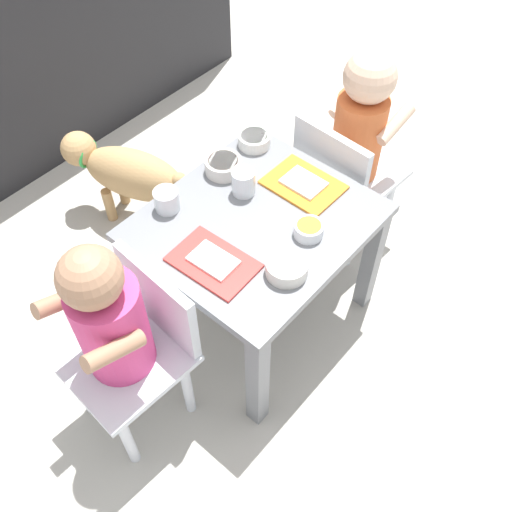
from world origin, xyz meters
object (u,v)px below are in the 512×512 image
object	(u,v)px
seated_child_right	(357,134)
water_cup_left	(243,183)
food_tray_left	(213,262)
cereal_bowl_left_side	(223,165)
water_cup_right	(167,201)
food_tray_right	(303,184)
seated_child_left	(116,324)
dining_table	(256,239)
veggie_bowl_far	(254,140)
dog	(126,172)
veggie_bowl_near	(287,267)
cereal_bowl_right_side	(309,229)

from	to	relation	value
seated_child_right	water_cup_left	bearing A→B (deg)	165.91
food_tray_left	cereal_bowl_left_side	xyz separation A→B (m)	(0.26, 0.21, 0.02)
water_cup_right	food_tray_right	bearing A→B (deg)	-36.25
seated_child_left	cereal_bowl_left_side	size ratio (longest dim) A/B	6.70
dining_table	veggie_bowl_far	world-z (taller)	veggie_bowl_far
dining_table	dog	xyz separation A→B (m)	(0.04, 0.61, -0.15)
seated_child_left	veggie_bowl_near	distance (m)	0.42
water_cup_left	veggie_bowl_far	xyz separation A→B (m)	(0.17, 0.11, -0.01)
food_tray_left	veggie_bowl_far	size ratio (longest dim) A/B	2.27
cereal_bowl_right_side	veggie_bowl_near	bearing A→B (deg)	-165.04
water_cup_right	veggie_bowl_near	xyz separation A→B (m)	(0.04, -0.38, -0.00)
dog	veggie_bowl_far	bearing A→B (deg)	-65.88
cereal_bowl_right_side	veggie_bowl_far	distance (m)	0.38
seated_child_left	dog	distance (m)	0.79
food_tray_right	cereal_bowl_right_side	size ratio (longest dim) A/B	2.68
seated_child_right	cereal_bowl_right_side	world-z (taller)	seated_child_right
water_cup_left	cereal_bowl_right_side	bearing A→B (deg)	-92.01
seated_child_right	veggie_bowl_near	xyz separation A→B (m)	(-0.54, -0.16, 0.01)
water_cup_left	seated_child_left	bearing A→B (deg)	-173.32
seated_child_left	veggie_bowl_far	distance (m)	0.69
water_cup_left	cereal_bowl_left_side	xyz separation A→B (m)	(0.02, 0.10, -0.01)
water_cup_left	veggie_bowl_near	size ratio (longest dim) A/B	0.70
dining_table	food_tray_right	world-z (taller)	food_tray_right
dog	food_tray_left	bearing A→B (deg)	-109.08
water_cup_right	cereal_bowl_right_side	bearing A→B (deg)	-63.52
cereal_bowl_left_side	veggie_bowl_far	xyz separation A→B (m)	(0.14, 0.01, -0.00)
dining_table	veggie_bowl_near	world-z (taller)	veggie_bowl_near
water_cup_right	cereal_bowl_left_side	world-z (taller)	water_cup_right
cereal_bowl_left_side	water_cup_left	bearing A→B (deg)	-104.28
water_cup_left	cereal_bowl_right_side	world-z (taller)	water_cup_left
dining_table	cereal_bowl_left_side	xyz separation A→B (m)	(0.08, 0.19, 0.10)
dog	food_tray_left	size ratio (longest dim) A/B	2.13
seated_child_left	food_tray_right	world-z (taller)	seated_child_left
seated_child_left	water_cup_left	bearing A→B (deg)	6.68
seated_child_left	food_tray_right	size ratio (longest dim) A/B	3.38
seated_child_left	food_tray_left	world-z (taller)	seated_child_left
dining_table	cereal_bowl_right_side	distance (m)	0.17
seated_child_left	cereal_bowl_right_side	world-z (taller)	seated_child_left
veggie_bowl_near	dog	bearing A→B (deg)	81.09
food_tray_left	veggie_bowl_near	xyz separation A→B (m)	(0.09, -0.15, 0.02)
dog	water_cup_left	xyz separation A→B (m)	(0.02, -0.52, 0.26)
food_tray_right	veggie_bowl_far	bearing A→B (deg)	78.88
seated_child_left	water_cup_right	world-z (taller)	seated_child_left
dog	cereal_bowl_right_side	xyz separation A→B (m)	(0.01, -0.75, 0.24)
food_tray_right	water_cup_right	size ratio (longest dim) A/B	3.06
dining_table	seated_child_left	size ratio (longest dim) A/B	0.84
food_tray_left	water_cup_right	xyz separation A→B (m)	(0.06, 0.22, 0.02)
food_tray_right	cereal_bowl_left_side	distance (m)	0.23
food_tray_right	water_cup_right	distance (m)	0.37
cereal_bowl_left_side	veggie_bowl_near	distance (m)	0.40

